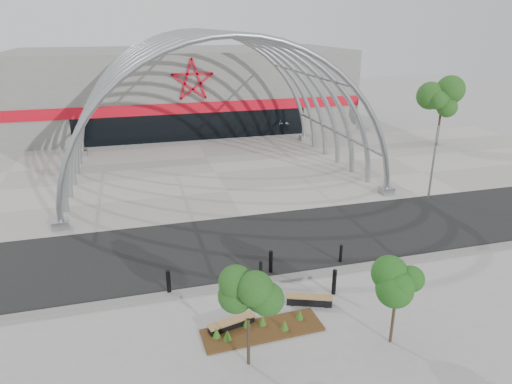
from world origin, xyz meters
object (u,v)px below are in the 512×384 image
Objects in this scene: bench_0 at (231,325)px; bench_1 at (309,300)px; street_tree_0 at (248,300)px; street_tree_1 at (397,286)px; signal_pole at (433,161)px; bollard_2 at (271,262)px.

bench_1 is (3.34, 0.70, 0.00)m from bench_0.
street_tree_0 reaches higher than bench_1.
street_tree_1 reaches higher than bench_0.
signal_pole is 2.53× the size of bench_1.
street_tree_1 reaches higher than bollard_2.
signal_pole reaches higher than street_tree_0.
signal_pole is 4.40× the size of bollard_2.
street_tree_0 reaches higher than bollard_2.
street_tree_1 is at bearing -64.77° from bollard_2.
signal_pole reaches higher than bollard_2.
bollard_2 is (-12.53, -6.16, -1.93)m from signal_pole.
bench_0 is at bearing 94.30° from street_tree_0.
bench_1 is 1.73× the size of bollard_2.
signal_pole reaches higher than bench_0.
bench_1 is (-1.94, 2.89, -2.08)m from street_tree_1.
street_tree_1 is 6.53m from bollard_2.
street_tree_0 is 6.27m from bollard_2.
street_tree_0 is 1.09× the size of street_tree_1.
street_tree_0 is at bearing -142.23° from signal_pole.
signal_pole is 18.95m from street_tree_0.
street_tree_0 reaches higher than bench_0.
bench_0 is 1.00× the size of bench_1.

